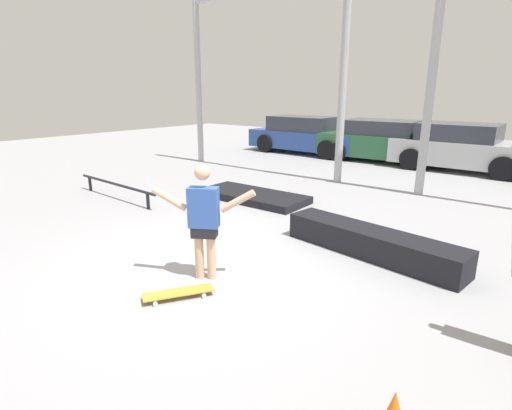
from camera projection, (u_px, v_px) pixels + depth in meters
ground_plane at (205, 265)px, 5.61m from camera, size 36.00×36.00×0.00m
skateboarder at (204, 217)px, 5.02m from camera, size 1.17×0.77×1.50m
skateboard at (178, 293)px, 4.72m from camera, size 0.61×0.81×0.08m
grind_box at (371, 242)px, 5.92m from camera, size 2.79×0.92×0.39m
manual_pad at (253, 196)px, 8.98m from camera, size 2.51×1.11×0.16m
grind_rail at (116, 186)px, 8.98m from camera, size 2.96×0.18×0.37m
canopy_support_left at (261, 61)px, 11.47m from camera, size 5.45×0.20×5.13m
parked_car_blue at (305, 135)px, 15.55m from camera, size 4.50×1.88×1.41m
parked_car_green at (384, 141)px, 13.74m from camera, size 4.46×2.10×1.40m
parked_car_silver at (462, 148)px, 12.17m from camera, size 3.99×2.03×1.42m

